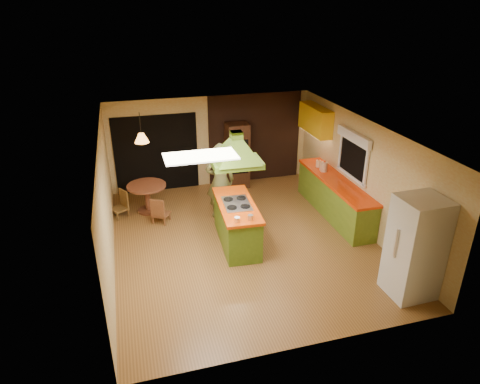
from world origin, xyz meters
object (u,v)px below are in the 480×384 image
object	(u,v)px
dining_table	(147,193)
wall_oven	(237,155)
kitchen_island	(237,223)
man	(220,181)
canister_large	(324,167)
refrigerator	(415,248)

from	to	relation	value
dining_table	wall_oven	bearing A→B (deg)	20.54
kitchen_island	man	world-z (taller)	man
kitchen_island	canister_large	size ratio (longest dim) A/B	7.79
man	dining_table	world-z (taller)	man
kitchen_island	refrigerator	size ratio (longest dim) A/B	1.02
kitchen_island	man	distance (m)	1.37
wall_oven	canister_large	bearing A→B (deg)	-45.91
canister_large	wall_oven	bearing A→B (deg)	134.52
man	dining_table	size ratio (longest dim) A/B	1.96
dining_table	canister_large	world-z (taller)	canister_large
refrigerator	dining_table	distance (m)	6.21
refrigerator	canister_large	size ratio (longest dim) A/B	7.61
refrigerator	canister_large	xyz separation A→B (m)	(0.05, 3.69, 0.11)
man	kitchen_island	bearing A→B (deg)	99.88
refrigerator	wall_oven	distance (m)	5.73
refrigerator	canister_large	bearing A→B (deg)	87.59
man	refrigerator	xyz separation A→B (m)	(2.57, -3.77, 0.01)
man	wall_oven	bearing A→B (deg)	-109.59
kitchen_island	dining_table	size ratio (longest dim) A/B	2.02
wall_oven	canister_large	distance (m)	2.50
dining_table	canister_large	size ratio (longest dim) A/B	3.85
kitchen_island	refrigerator	xyz separation A→B (m)	(2.52, -2.49, 0.46)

